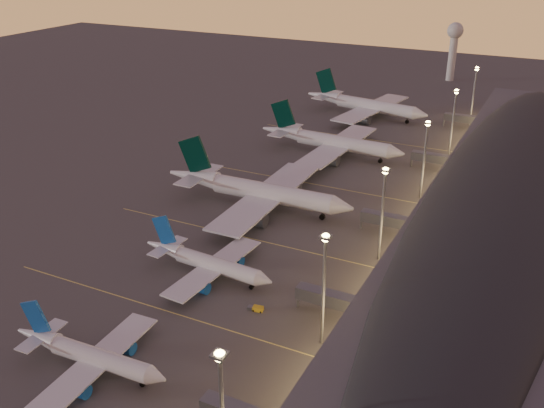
{
  "coord_description": "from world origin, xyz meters",
  "views": [
    {
      "loc": [
        73.08,
        -98.1,
        79.55
      ],
      "look_at": [
        2.0,
        45.0,
        7.0
      ],
      "focal_mm": 40.0,
      "sensor_mm": 36.0,
      "label": 1
    }
  ],
  "objects_px": {
    "airliner_narrow_south": "(89,355)",
    "airliner_wide_near": "(257,191)",
    "airliner_narrow_north": "(207,263)",
    "airliner_wide_mid": "(330,142)",
    "baggage_tug_c": "(256,308)",
    "radar_tower": "(454,42)",
    "airliner_wide_far": "(365,105)"
  },
  "relations": [
    {
      "from": "airliner_narrow_south",
      "to": "airliner_wide_near",
      "type": "distance_m",
      "value": 83.64
    },
    {
      "from": "airliner_narrow_north",
      "to": "airliner_wide_mid",
      "type": "xyz_separation_m",
      "value": [
        -5.57,
        98.54,
        1.41
      ]
    },
    {
      "from": "airliner_wide_mid",
      "to": "airliner_wide_far",
      "type": "xyz_separation_m",
      "value": [
        -4.85,
        56.67,
        0.19
      ]
    },
    {
      "from": "airliner_wide_near",
      "to": "airliner_wide_far",
      "type": "relative_size",
      "value": 1.03
    },
    {
      "from": "airliner_narrow_south",
      "to": "airliner_wide_far",
      "type": "xyz_separation_m",
      "value": [
        -8.75,
        196.17,
        1.8
      ]
    },
    {
      "from": "airliner_narrow_south",
      "to": "baggage_tug_c",
      "type": "height_order",
      "value": "airliner_narrow_south"
    },
    {
      "from": "airliner_narrow_north",
      "to": "airliner_wide_near",
      "type": "xyz_separation_m",
      "value": [
        -8.16,
        42.4,
        1.74
      ]
    },
    {
      "from": "airliner_narrow_north",
      "to": "airliner_wide_near",
      "type": "height_order",
      "value": "airliner_wide_near"
    },
    {
      "from": "airliner_narrow_south",
      "to": "airliner_wide_near",
      "type": "height_order",
      "value": "airliner_wide_near"
    },
    {
      "from": "airliner_wide_mid",
      "to": "baggage_tug_c",
      "type": "distance_m",
      "value": 109.72
    },
    {
      "from": "airliner_narrow_south",
      "to": "baggage_tug_c",
      "type": "xyz_separation_m",
      "value": [
        20.03,
        32.52,
        -2.83
      ]
    },
    {
      "from": "airliner_wide_mid",
      "to": "airliner_wide_far",
      "type": "distance_m",
      "value": 56.87
    },
    {
      "from": "airliner_narrow_north",
      "to": "baggage_tug_c",
      "type": "distance_m",
      "value": 20.44
    },
    {
      "from": "airliner_wide_near",
      "to": "airliner_wide_mid",
      "type": "bearing_deg",
      "value": 86.6
    },
    {
      "from": "airliner_wide_near",
      "to": "baggage_tug_c",
      "type": "bearing_deg",
      "value": -63.22
    },
    {
      "from": "airliner_wide_mid",
      "to": "baggage_tug_c",
      "type": "height_order",
      "value": "airliner_wide_mid"
    },
    {
      "from": "airliner_wide_mid",
      "to": "airliner_wide_far",
      "type": "bearing_deg",
      "value": 98.19
    },
    {
      "from": "airliner_wide_mid",
      "to": "baggage_tug_c",
      "type": "xyz_separation_m",
      "value": [
        23.93,
        -106.99,
        -4.44
      ]
    },
    {
      "from": "airliner_wide_far",
      "to": "radar_tower",
      "type": "height_order",
      "value": "radar_tower"
    },
    {
      "from": "airliner_wide_near",
      "to": "airliner_wide_far",
      "type": "height_order",
      "value": "airliner_wide_near"
    },
    {
      "from": "airliner_narrow_south",
      "to": "airliner_wide_far",
      "type": "distance_m",
      "value": 196.38
    },
    {
      "from": "airliner_narrow_north",
      "to": "baggage_tug_c",
      "type": "relative_size",
      "value": 10.1
    },
    {
      "from": "airliner_wide_near",
      "to": "radar_tower",
      "type": "bearing_deg",
      "value": 84.1
    },
    {
      "from": "airliner_narrow_north",
      "to": "baggage_tug_c",
      "type": "xyz_separation_m",
      "value": [
        18.36,
        -8.44,
        -3.02
      ]
    },
    {
      "from": "airliner_narrow_south",
      "to": "baggage_tug_c",
      "type": "distance_m",
      "value": 38.3
    },
    {
      "from": "radar_tower",
      "to": "airliner_wide_far",
      "type": "bearing_deg",
      "value": -102.66
    },
    {
      "from": "airliner_narrow_south",
      "to": "airliner_wide_near",
      "type": "xyz_separation_m",
      "value": [
        -6.49,
        83.37,
        1.93
      ]
    },
    {
      "from": "radar_tower",
      "to": "airliner_narrow_south",
      "type": "bearing_deg",
      "value": -92.37
    },
    {
      "from": "airliner_wide_mid",
      "to": "airliner_narrow_north",
      "type": "bearing_deg",
      "value": -83.46
    },
    {
      "from": "airliner_wide_near",
      "to": "airliner_wide_far",
      "type": "xyz_separation_m",
      "value": [
        -2.26,
        112.81,
        -0.14
      ]
    },
    {
      "from": "airliner_wide_near",
      "to": "airliner_narrow_north",
      "type": "bearing_deg",
      "value": -79.88
    },
    {
      "from": "airliner_wide_near",
      "to": "airliner_wide_mid",
      "type": "xyz_separation_m",
      "value": [
        2.59,
        56.14,
        -0.33
      ]
    }
  ]
}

